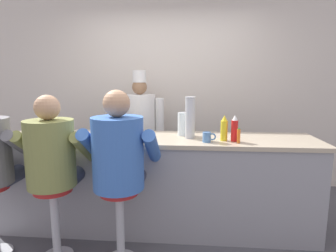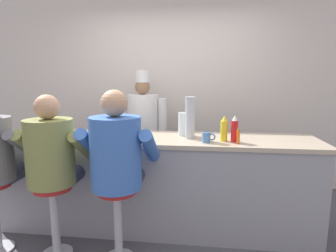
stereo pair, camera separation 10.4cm
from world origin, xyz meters
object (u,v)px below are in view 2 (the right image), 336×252
object	(u,v)px
mustard_bottle_yellow	(224,129)
breakfast_plate	(101,139)
diner_seated_blue	(117,156)
cook_in_whites_near	(143,126)
ketchup_bottle_red	(234,129)
water_pitcher_clear	(184,124)
diner_seated_olive	(53,156)
cereal_bowl	(72,137)
hot_sauce_bottle_orange	(238,137)
coffee_mug_blue	(207,137)
cup_stack_steel	(190,118)

from	to	relation	value
mustard_bottle_yellow	breakfast_plate	distance (m)	1.17
diner_seated_blue	cook_in_whites_near	xyz separation A→B (m)	(-0.10, 1.49, -0.00)
ketchup_bottle_red	diner_seated_blue	bearing A→B (deg)	-155.37
water_pitcher_clear	diner_seated_olive	bearing A→B (deg)	-146.63
ketchup_bottle_red	cook_in_whites_near	xyz separation A→B (m)	(-1.08, 1.04, -0.17)
cereal_bowl	mustard_bottle_yellow	bearing A→B (deg)	4.04
mustard_bottle_yellow	hot_sauce_bottle_orange	size ratio (longest dim) A/B	1.78
breakfast_plate	cook_in_whites_near	xyz separation A→B (m)	(0.18, 1.12, -0.06)
breakfast_plate	diner_seated_olive	bearing A→B (deg)	-126.83
ketchup_bottle_red	diner_seated_blue	xyz separation A→B (m)	(-0.98, -0.45, -0.16)
cereal_bowl	coffee_mug_blue	distance (m)	1.28
ketchup_bottle_red	diner_seated_blue	world-z (taller)	diner_seated_blue
cereal_bowl	diner_seated_blue	world-z (taller)	diner_seated_blue
mustard_bottle_yellow	cup_stack_steel	size ratio (longest dim) A/B	0.60
hot_sauce_bottle_orange	diner_seated_olive	xyz separation A→B (m)	(-1.57, -0.37, -0.13)
ketchup_bottle_red	breakfast_plate	bearing A→B (deg)	-176.61
cereal_bowl	diner_seated_olive	world-z (taller)	diner_seated_olive
cereal_bowl	cup_stack_steel	xyz separation A→B (m)	(1.12, 0.19, 0.18)
diner_seated_olive	cook_in_whites_near	distance (m)	1.56
mustard_bottle_yellow	cook_in_whites_near	distance (m)	1.43
water_pitcher_clear	diner_seated_blue	size ratio (longest dim) A/B	0.16
ketchup_bottle_red	cereal_bowl	xyz separation A→B (m)	(-1.54, -0.08, -0.09)
water_pitcher_clear	breakfast_plate	bearing A→B (deg)	-157.54
hot_sauce_bottle_orange	diner_seated_blue	size ratio (longest dim) A/B	0.09
hot_sauce_bottle_orange	cup_stack_steel	xyz separation A→B (m)	(-0.44, 0.18, 0.14)
hot_sauce_bottle_orange	cereal_bowl	size ratio (longest dim) A/B	0.94
water_pitcher_clear	mustard_bottle_yellow	bearing A→B (deg)	-30.38
diner_seated_blue	water_pitcher_clear	bearing A→B (deg)	54.30
ketchup_bottle_red	diner_seated_olive	size ratio (longest dim) A/B	0.18
cook_in_whites_near	breakfast_plate	bearing A→B (deg)	-98.91
diner_seated_blue	ketchup_bottle_red	bearing A→B (deg)	24.63
ketchup_bottle_red	cook_in_whites_near	world-z (taller)	cook_in_whites_near
ketchup_bottle_red	coffee_mug_blue	size ratio (longest dim) A/B	2.02
mustard_bottle_yellow	cook_in_whites_near	xyz separation A→B (m)	(-0.99, 1.02, -0.16)
breakfast_plate	cup_stack_steel	world-z (taller)	cup_stack_steel
coffee_mug_blue	diner_seated_olive	size ratio (longest dim) A/B	0.09
hot_sauce_bottle_orange	water_pitcher_clear	world-z (taller)	water_pitcher_clear
water_pitcher_clear	diner_seated_blue	distance (m)	0.87
mustard_bottle_yellow	coffee_mug_blue	world-z (taller)	mustard_bottle_yellow
cereal_bowl	cup_stack_steel	distance (m)	1.15
hot_sauce_bottle_orange	coffee_mug_blue	world-z (taller)	hot_sauce_bottle_orange
hot_sauce_bottle_orange	cup_stack_steel	bearing A→B (deg)	157.41
water_pitcher_clear	breakfast_plate	distance (m)	0.85
breakfast_plate	water_pitcher_clear	bearing A→B (deg)	22.46
cook_in_whites_near	mustard_bottle_yellow	bearing A→B (deg)	-45.90
ketchup_bottle_red	breakfast_plate	world-z (taller)	ketchup_bottle_red
water_pitcher_clear	cook_in_whites_near	distance (m)	1.01
breakfast_plate	diner_seated_blue	size ratio (longest dim) A/B	0.16
ketchup_bottle_red	diner_seated_blue	size ratio (longest dim) A/B	0.17
diner_seated_olive	cup_stack_steel	bearing A→B (deg)	26.38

